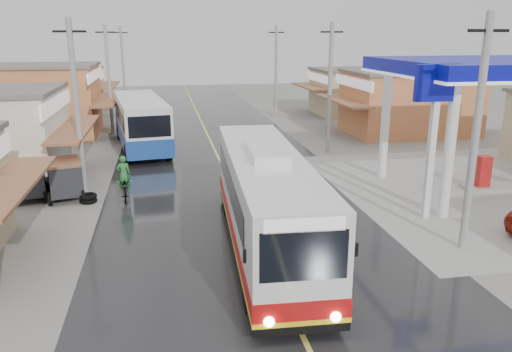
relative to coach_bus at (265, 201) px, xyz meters
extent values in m
plane|color=slate|center=(-0.16, -1.31, -1.76)|extent=(120.00, 120.00, 0.00)
cube|color=black|center=(-0.16, 13.69, -1.75)|extent=(12.00, 90.00, 0.02)
cube|color=#D8CC4C|center=(-0.16, 13.69, -1.74)|extent=(0.15, 90.00, 0.01)
cube|color=gray|center=(12.84, 4.69, -1.74)|extent=(16.00, 16.00, 0.03)
cylinder|color=white|center=(7.84, 7.69, 0.99)|extent=(0.44, 0.44, 5.50)
cylinder|color=white|center=(7.84, 1.69, 0.99)|extent=(0.44, 0.44, 5.50)
cube|color=gray|center=(12.84, 4.69, -1.66)|extent=(4.00, 1.20, 0.20)
cube|color=#B21919|center=(11.64, 4.69, -0.81)|extent=(0.60, 0.45, 1.50)
cube|color=white|center=(7.04, 1.69, 1.24)|extent=(0.25, 0.25, 6.00)
cube|color=#0B0F9B|center=(7.04, 1.69, 3.74)|extent=(1.80, 0.30, 1.40)
cube|color=silver|center=(0.00, -0.07, 0.20)|extent=(2.96, 11.61, 2.83)
cube|color=black|center=(0.00, -0.07, -1.31)|extent=(2.98, 11.63, 0.29)
cube|color=#AC0E0F|center=(0.00, -0.07, -0.83)|extent=(3.00, 11.66, 0.53)
cube|color=yellow|center=(0.00, -0.07, -1.14)|extent=(3.01, 11.67, 0.13)
cube|color=black|center=(0.02, 0.41, 0.51)|extent=(2.88, 9.22, 0.96)
cube|color=black|center=(-0.28, -5.77, 0.61)|extent=(2.10, 0.22, 1.25)
cube|color=black|center=(0.28, 5.63, 0.61)|extent=(2.10, 0.22, 1.06)
cube|color=white|center=(-0.28, -5.77, 1.38)|extent=(1.90, 0.21, 0.34)
cube|color=silver|center=(0.00, -0.07, 1.76)|extent=(1.29, 2.93, 0.29)
cylinder|color=black|center=(-1.25, -4.04, -1.21)|extent=(0.39, 1.07, 1.06)
cylinder|color=black|center=(0.85, -4.14, -1.21)|extent=(0.39, 1.07, 1.06)
cylinder|color=black|center=(-0.87, 3.62, -1.21)|extent=(0.39, 1.07, 1.06)
cylinder|color=black|center=(1.22, 3.52, -1.21)|extent=(0.39, 1.07, 1.06)
sphere|color=#FFF2CC|center=(-1.10, -5.80, -1.02)|extent=(0.28, 0.28, 0.27)
sphere|color=#FFF2CC|center=(0.53, -5.88, -1.02)|extent=(0.28, 0.28, 0.27)
cube|color=black|center=(-1.62, -5.45, 0.56)|extent=(0.08, 0.08, 0.34)
cube|color=black|center=(1.08, -5.58, 0.56)|extent=(0.08, 0.08, 0.34)
cube|color=silver|center=(-4.79, 16.88, 0.19)|extent=(3.98, 10.18, 2.75)
cube|color=#1C4A9F|center=(-4.79, 16.88, -0.75)|extent=(4.02, 10.22, 1.10)
cube|color=black|center=(-4.79, 16.88, 0.57)|extent=(3.79, 8.55, 0.99)
cube|color=black|center=(-4.12, 12.02, 0.57)|extent=(2.34, 0.44, 1.21)
cylinder|color=black|center=(-5.50, 13.22, -1.19)|extent=(0.48, 1.14, 1.10)
cylinder|color=black|center=(-3.12, 13.55, -1.19)|extent=(0.48, 1.14, 1.10)
cylinder|color=black|center=(-6.46, 20.21, -1.19)|extent=(0.48, 1.14, 1.10)
cylinder|color=black|center=(-4.08, 20.54, -1.19)|extent=(0.48, 1.14, 1.10)
imported|color=black|center=(-5.21, 6.44, -1.25)|extent=(0.84, 2.00, 1.02)
imported|color=#256F2F|center=(-5.21, 6.21, -0.51)|extent=(0.65, 0.46, 1.70)
cube|color=#26262D|center=(-7.88, 7.01, -0.76)|extent=(1.84, 2.38, 1.37)
cube|color=brown|center=(-7.88, 7.01, -0.02)|extent=(1.91, 2.45, 0.11)
cylinder|color=black|center=(-8.42, 6.12, -1.44)|extent=(0.34, 0.66, 0.63)
cylinder|color=black|center=(-8.78, 7.55, -1.44)|extent=(0.34, 0.66, 0.63)
cylinder|color=black|center=(-7.04, 6.24, -1.44)|extent=(0.28, 0.65, 0.63)
cube|color=#26262D|center=(-9.48, 7.25, -0.77)|extent=(1.75, 2.31, 1.35)
cube|color=brown|center=(-9.48, 7.25, -0.04)|extent=(1.81, 2.38, 0.10)
cylinder|color=black|center=(-10.05, 6.39, -1.45)|extent=(0.31, 0.65, 0.62)
cylinder|color=black|center=(-10.34, 7.82, -1.45)|extent=(0.31, 0.65, 0.62)
cylinder|color=black|center=(-8.68, 6.46, -1.45)|extent=(0.25, 0.64, 0.62)
torus|color=black|center=(-6.83, 6.26, -1.66)|extent=(0.78, 0.78, 0.20)
torus|color=black|center=(-6.83, 6.26, -1.46)|extent=(0.78, 0.78, 0.20)
camera|label=1|loc=(-3.30, -15.97, 5.56)|focal=35.00mm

